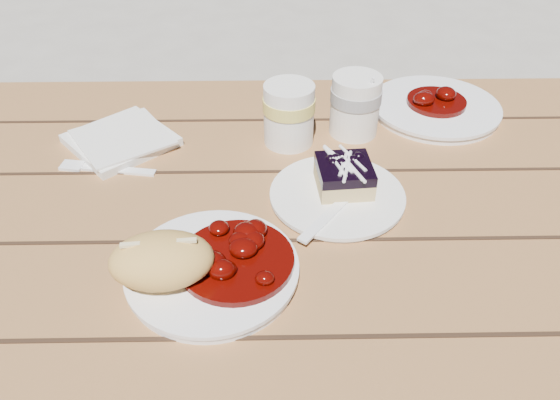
{
  "coord_description": "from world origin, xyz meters",
  "views": [
    {
      "loc": [
        -0.26,
        -0.62,
        1.25
      ],
      "look_at": [
        -0.26,
        -0.07,
        0.81
      ],
      "focal_mm": 35.0,
      "sensor_mm": 36.0,
      "label": 1
    }
  ],
  "objects_px": {
    "bread_roll": "(162,260)",
    "second_plate": "(435,108)",
    "main_plate": "(213,271)",
    "dessert_plate": "(337,196)",
    "picnic_table": "(433,278)",
    "coffee_cup": "(355,105)",
    "blueberry_cake": "(344,175)",
    "second_cup": "(289,114)"
  },
  "relations": [
    {
      "from": "blueberry_cake",
      "to": "picnic_table",
      "type": "bearing_deg",
      "value": -13.72
    },
    {
      "from": "bread_roll",
      "to": "second_plate",
      "type": "distance_m",
      "value": 0.61
    },
    {
      "from": "second_plate",
      "to": "second_cup",
      "type": "xyz_separation_m",
      "value": [
        -0.27,
        -0.1,
        0.04
      ]
    },
    {
      "from": "picnic_table",
      "to": "coffee_cup",
      "type": "height_order",
      "value": "coffee_cup"
    },
    {
      "from": "dessert_plate",
      "to": "second_plate",
      "type": "xyz_separation_m",
      "value": [
        0.21,
        0.26,
        0.0
      ]
    },
    {
      "from": "main_plate",
      "to": "dessert_plate",
      "type": "bearing_deg",
      "value": 41.67
    },
    {
      "from": "blueberry_cake",
      "to": "second_plate",
      "type": "distance_m",
      "value": 0.31
    },
    {
      "from": "main_plate",
      "to": "second_cup",
      "type": "height_order",
      "value": "second_cup"
    },
    {
      "from": "bread_roll",
      "to": "second_cup",
      "type": "xyz_separation_m",
      "value": [
        0.16,
        0.33,
        0.0
      ]
    },
    {
      "from": "bread_roll",
      "to": "blueberry_cake",
      "type": "height_order",
      "value": "bread_roll"
    },
    {
      "from": "coffee_cup",
      "to": "second_cup",
      "type": "height_order",
      "value": "same"
    },
    {
      "from": "picnic_table",
      "to": "second_plate",
      "type": "relative_size",
      "value": 8.74
    },
    {
      "from": "blueberry_cake",
      "to": "second_plate",
      "type": "height_order",
      "value": "blueberry_cake"
    },
    {
      "from": "bread_roll",
      "to": "second_plate",
      "type": "xyz_separation_m",
      "value": [
        0.43,
        0.43,
        -0.04
      ]
    },
    {
      "from": "picnic_table",
      "to": "main_plate",
      "type": "xyz_separation_m",
      "value": [
        -0.34,
        -0.14,
        0.17
      ]
    },
    {
      "from": "coffee_cup",
      "to": "second_plate",
      "type": "height_order",
      "value": "coffee_cup"
    },
    {
      "from": "dessert_plate",
      "to": "second_cup",
      "type": "height_order",
      "value": "second_cup"
    },
    {
      "from": "coffee_cup",
      "to": "second_plate",
      "type": "relative_size",
      "value": 0.45
    },
    {
      "from": "main_plate",
      "to": "second_cup",
      "type": "xyz_separation_m",
      "value": [
        0.1,
        0.31,
        0.04
      ]
    },
    {
      "from": "main_plate",
      "to": "dessert_plate",
      "type": "xyz_separation_m",
      "value": [
        0.17,
        0.15,
        -0.0
      ]
    },
    {
      "from": "second_plate",
      "to": "blueberry_cake",
      "type": "bearing_deg",
      "value": -129.23
    },
    {
      "from": "blueberry_cake",
      "to": "second_plate",
      "type": "relative_size",
      "value": 0.37
    },
    {
      "from": "picnic_table",
      "to": "second_cup",
      "type": "height_order",
      "value": "second_cup"
    },
    {
      "from": "dessert_plate",
      "to": "main_plate",
      "type": "bearing_deg",
      "value": -138.33
    },
    {
      "from": "second_cup",
      "to": "second_plate",
      "type": "bearing_deg",
      "value": 19.22
    },
    {
      "from": "second_plate",
      "to": "second_cup",
      "type": "bearing_deg",
      "value": -160.78
    },
    {
      "from": "picnic_table",
      "to": "bread_roll",
      "type": "relative_size",
      "value": 16.11
    },
    {
      "from": "dessert_plate",
      "to": "blueberry_cake",
      "type": "distance_m",
      "value": 0.03
    },
    {
      "from": "bread_roll",
      "to": "second_plate",
      "type": "bearing_deg",
      "value": 44.68
    },
    {
      "from": "picnic_table",
      "to": "bread_roll",
      "type": "height_order",
      "value": "bread_roll"
    },
    {
      "from": "second_cup",
      "to": "bread_roll",
      "type": "bearing_deg",
      "value": -115.6
    },
    {
      "from": "picnic_table",
      "to": "bread_roll",
      "type": "xyz_separation_m",
      "value": [
        -0.4,
        -0.16,
        0.21
      ]
    },
    {
      "from": "picnic_table",
      "to": "blueberry_cake",
      "type": "distance_m",
      "value": 0.25
    },
    {
      "from": "picnic_table",
      "to": "second_cup",
      "type": "xyz_separation_m",
      "value": [
        -0.24,
        0.17,
        0.21
      ]
    },
    {
      "from": "main_plate",
      "to": "bread_roll",
      "type": "relative_size",
      "value": 1.7
    },
    {
      "from": "dessert_plate",
      "to": "blueberry_cake",
      "type": "xyz_separation_m",
      "value": [
        0.01,
        0.02,
        0.03
      ]
    },
    {
      "from": "main_plate",
      "to": "second_plate",
      "type": "height_order",
      "value": "same"
    },
    {
      "from": "bread_roll",
      "to": "blueberry_cake",
      "type": "relative_size",
      "value": 1.46
    },
    {
      "from": "second_plate",
      "to": "main_plate",
      "type": "bearing_deg",
      "value": -132.8
    },
    {
      "from": "coffee_cup",
      "to": "main_plate",
      "type": "bearing_deg",
      "value": -122.5
    },
    {
      "from": "blueberry_cake",
      "to": "coffee_cup",
      "type": "bearing_deg",
      "value": 73.39
    },
    {
      "from": "main_plate",
      "to": "dessert_plate",
      "type": "relative_size",
      "value": 1.09
    }
  ]
}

